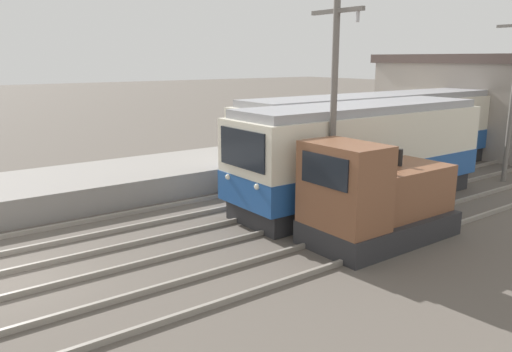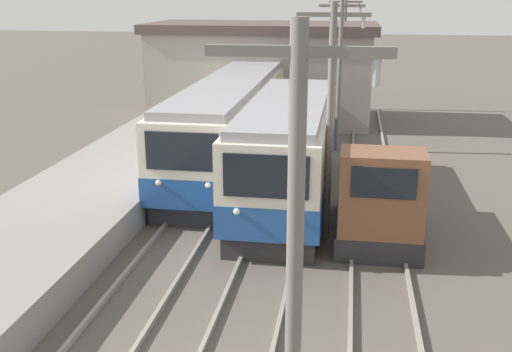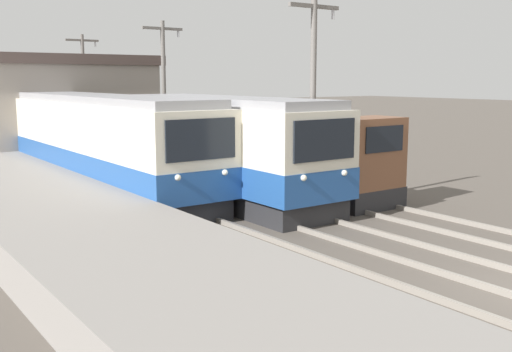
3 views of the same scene
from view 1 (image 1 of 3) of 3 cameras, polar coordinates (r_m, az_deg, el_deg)
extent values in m
plane|color=#564F47|center=(13.41, -27.26, -10.99)|extent=(200.00, 200.00, 0.00)
cube|color=gray|center=(12.54, -26.58, -12.23)|extent=(0.10, 60.00, 0.14)
cube|color=gray|center=(11.15, -25.12, -15.32)|extent=(0.10, 60.00, 0.14)
cube|color=#28282B|center=(23.68, 13.59, 1.13)|extent=(2.58, 14.19, 0.70)
cube|color=silver|center=(23.39, 13.81, 5.15)|extent=(2.80, 14.78, 2.65)
cube|color=#235199|center=(23.52, 13.70, 3.11)|extent=(2.84, 14.82, 0.96)
cube|color=black|center=(18.31, -1.34, 5.05)|extent=(2.24, 0.06, 1.17)
sphere|color=silver|center=(19.10, -2.67, 2.32)|extent=(0.18, 0.18, 0.18)
sphere|color=silver|center=(17.86, 0.06, 1.56)|extent=(0.18, 0.18, 0.18)
cube|color=#939399|center=(23.24, 14.01, 8.73)|extent=(2.46, 14.19, 0.28)
cube|color=#28282B|center=(18.78, 11.71, -1.89)|extent=(2.58, 10.01, 0.70)
cube|color=silver|center=(18.43, 11.95, 3.12)|extent=(2.80, 10.42, 2.64)
cube|color=#235199|center=(18.59, 11.83, 0.56)|extent=(2.84, 10.46, 0.95)
cube|color=black|center=(14.90, -1.62, 3.11)|extent=(2.24, 0.06, 1.16)
sphere|color=silver|center=(15.72, -3.22, -0.10)|extent=(0.18, 0.18, 0.18)
sphere|color=silver|center=(14.49, 0.11, -1.23)|extent=(0.18, 0.18, 0.18)
cube|color=#939399|center=(18.23, 12.17, 7.64)|extent=(2.46, 10.01, 0.28)
cube|color=#28282B|center=(15.15, 13.92, -5.70)|extent=(2.40, 4.59, 0.70)
cube|color=brown|center=(13.60, 10.03, -1.07)|extent=(2.28, 1.47, 2.30)
cube|color=black|center=(12.97, 7.80, 0.60)|extent=(1.68, 0.04, 0.83)
cube|color=brown|center=(15.41, 15.90, -1.42)|extent=(1.92, 3.02, 1.40)
cylinder|color=black|center=(15.21, 16.12, 2.04)|extent=(0.16, 0.16, 0.50)
cylinder|color=slate|center=(15.06, 8.80, 6.43)|extent=(0.20, 0.20, 6.84)
cube|color=slate|center=(15.01, 9.23, 18.13)|extent=(2.00, 0.12, 0.12)
cylinder|color=#B2B2B7|center=(14.45, 11.56, 17.44)|extent=(0.10, 0.10, 0.30)
cylinder|color=slate|center=(23.58, 27.25, 7.55)|extent=(0.20, 0.20, 6.84)
cube|color=gray|center=(31.46, 25.30, 7.06)|extent=(12.00, 6.00, 4.92)
cube|color=#51423D|center=(31.34, 25.80, 11.98)|extent=(12.60, 6.30, 0.50)
camera|label=2|loc=(11.93, -70.42, 13.99)|focal=42.00mm
camera|label=3|loc=(23.75, -46.55, 6.94)|focal=42.00mm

